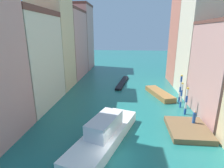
{
  "coord_description": "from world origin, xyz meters",
  "views": [
    {
      "loc": [
        0.93,
        -13.5,
        10.95
      ],
      "look_at": [
        -1.97,
        19.03,
        1.5
      ],
      "focal_mm": 28.73,
      "sensor_mm": 36.0,
      "label": 1
    }
  ],
  "objects_px": {
    "mooring_pole_2": "(180,88)",
    "waterfront_dock": "(188,129)",
    "gondola_black": "(122,83)",
    "mooring_pole_1": "(181,95)",
    "motorboat_0": "(159,94)",
    "vaporetto_white": "(105,133)",
    "mooring_pole_0": "(186,101)",
    "person_on_dock": "(194,117)"
  },
  "relations": [
    {
      "from": "mooring_pole_2",
      "to": "waterfront_dock",
      "type": "bearing_deg",
      "value": -99.0
    },
    {
      "from": "waterfront_dock",
      "to": "gondola_black",
      "type": "height_order",
      "value": "waterfront_dock"
    },
    {
      "from": "waterfront_dock",
      "to": "mooring_pole_2",
      "type": "xyz_separation_m",
      "value": [
        1.47,
        9.3,
        2.03
      ]
    },
    {
      "from": "mooring_pole_1",
      "to": "motorboat_0",
      "type": "relative_size",
      "value": 0.5
    },
    {
      "from": "vaporetto_white",
      "to": "motorboat_0",
      "type": "distance_m",
      "value": 16.78
    },
    {
      "from": "mooring_pole_1",
      "to": "mooring_pole_0",
      "type": "bearing_deg",
      "value": -90.22
    },
    {
      "from": "mooring_pole_2",
      "to": "gondola_black",
      "type": "height_order",
      "value": "mooring_pole_2"
    },
    {
      "from": "gondola_black",
      "to": "motorboat_0",
      "type": "bearing_deg",
      "value": -47.19
    },
    {
      "from": "mooring_pole_1",
      "to": "motorboat_0",
      "type": "bearing_deg",
      "value": 115.08
    },
    {
      "from": "waterfront_dock",
      "to": "mooring_pole_1",
      "type": "relative_size",
      "value": 1.35
    },
    {
      "from": "person_on_dock",
      "to": "gondola_black",
      "type": "height_order",
      "value": "person_on_dock"
    },
    {
      "from": "mooring_pole_1",
      "to": "waterfront_dock",
      "type": "bearing_deg",
      "value": -98.48
    },
    {
      "from": "person_on_dock",
      "to": "vaporetto_white",
      "type": "relative_size",
      "value": 0.13
    },
    {
      "from": "person_on_dock",
      "to": "vaporetto_white",
      "type": "bearing_deg",
      "value": -159.25
    },
    {
      "from": "waterfront_dock",
      "to": "mooring_pole_2",
      "type": "height_order",
      "value": "mooring_pole_2"
    },
    {
      "from": "person_on_dock",
      "to": "gondola_black",
      "type": "bearing_deg",
      "value": 116.26
    },
    {
      "from": "waterfront_dock",
      "to": "mooring_pole_1",
      "type": "distance_m",
      "value": 7.31
    },
    {
      "from": "gondola_black",
      "to": "mooring_pole_2",
      "type": "bearing_deg",
      "value": -46.43
    },
    {
      "from": "mooring_pole_1",
      "to": "mooring_pole_2",
      "type": "bearing_deg",
      "value": 79.4
    },
    {
      "from": "gondola_black",
      "to": "vaporetto_white",
      "type": "bearing_deg",
      "value": -92.81
    },
    {
      "from": "mooring_pole_0",
      "to": "motorboat_0",
      "type": "distance_m",
      "value": 7.86
    },
    {
      "from": "mooring_pole_1",
      "to": "gondola_black",
      "type": "height_order",
      "value": "mooring_pole_1"
    },
    {
      "from": "waterfront_dock",
      "to": "person_on_dock",
      "type": "xyz_separation_m",
      "value": [
        0.94,
        1.04,
        1.02
      ]
    },
    {
      "from": "motorboat_0",
      "to": "waterfront_dock",
      "type": "bearing_deg",
      "value": -83.98
    },
    {
      "from": "motorboat_0",
      "to": "mooring_pole_2",
      "type": "bearing_deg",
      "value": -44.41
    },
    {
      "from": "gondola_black",
      "to": "motorboat_0",
      "type": "distance_m",
      "value": 10.07
    },
    {
      "from": "mooring_pole_2",
      "to": "mooring_pole_1",
      "type": "bearing_deg",
      "value": -100.6
    },
    {
      "from": "waterfront_dock",
      "to": "vaporetto_white",
      "type": "distance_m",
      "value": 9.63
    },
    {
      "from": "vaporetto_white",
      "to": "motorboat_0",
      "type": "relative_size",
      "value": 1.52
    },
    {
      "from": "vaporetto_white",
      "to": "person_on_dock",
      "type": "bearing_deg",
      "value": 20.75
    },
    {
      "from": "person_on_dock",
      "to": "mooring_pole_0",
      "type": "relative_size",
      "value": 0.39
    },
    {
      "from": "mooring_pole_1",
      "to": "motorboat_0",
      "type": "height_order",
      "value": "mooring_pole_1"
    },
    {
      "from": "waterfront_dock",
      "to": "mooring_pole_0",
      "type": "xyz_separation_m",
      "value": [
        1.04,
        4.63,
        1.71
      ]
    },
    {
      "from": "mooring_pole_0",
      "to": "gondola_black",
      "type": "height_order",
      "value": "mooring_pole_0"
    },
    {
      "from": "motorboat_0",
      "to": "vaporetto_white",
      "type": "bearing_deg",
      "value": -118.22
    },
    {
      "from": "waterfront_dock",
      "to": "mooring_pole_0",
      "type": "height_order",
      "value": "mooring_pole_0"
    },
    {
      "from": "waterfront_dock",
      "to": "person_on_dock",
      "type": "height_order",
      "value": "person_on_dock"
    },
    {
      "from": "mooring_pole_1",
      "to": "vaporetto_white",
      "type": "height_order",
      "value": "mooring_pole_1"
    },
    {
      "from": "mooring_pole_0",
      "to": "mooring_pole_1",
      "type": "xyz_separation_m",
      "value": [
        0.01,
        2.41,
        -0.02
      ]
    },
    {
      "from": "mooring_pole_1",
      "to": "gondola_black",
      "type": "distance_m",
      "value": 15.45
    },
    {
      "from": "gondola_black",
      "to": "person_on_dock",
      "type": "bearing_deg",
      "value": -63.74
    },
    {
      "from": "person_on_dock",
      "to": "mooring_pole_1",
      "type": "distance_m",
      "value": 6.04
    }
  ]
}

